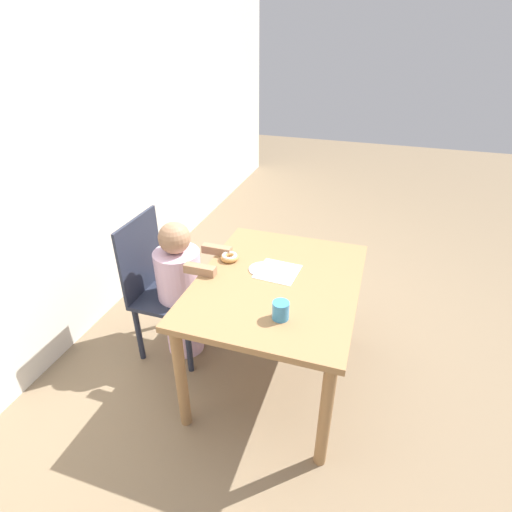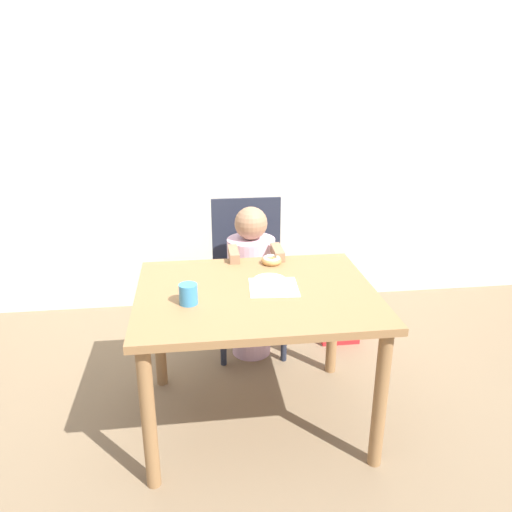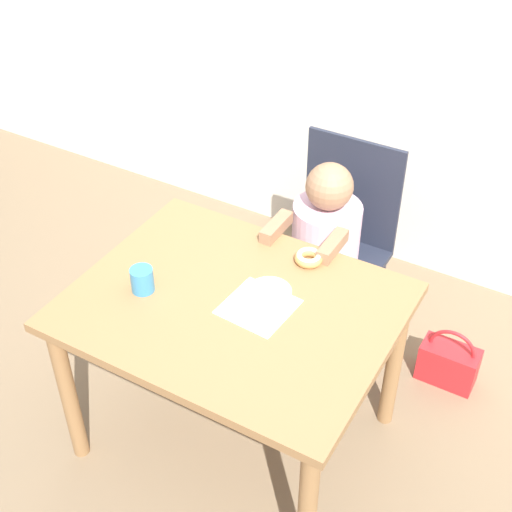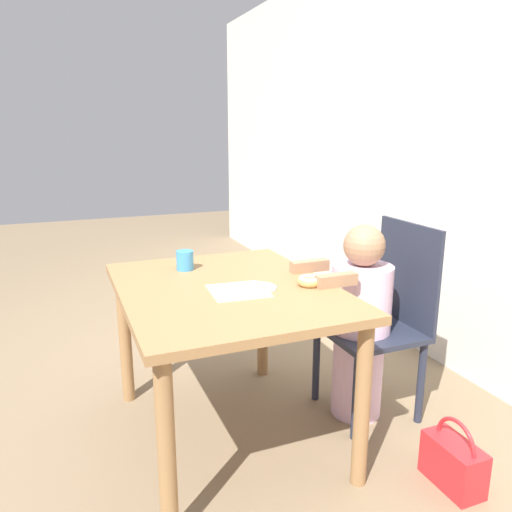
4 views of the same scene
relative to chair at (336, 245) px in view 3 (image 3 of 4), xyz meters
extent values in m
plane|color=#7A664C|center=(-0.05, -0.76, -0.47)|extent=(12.00, 12.00, 0.00)
cube|color=silver|center=(-0.05, 0.65, 0.78)|extent=(8.00, 0.05, 2.50)
cube|color=olive|center=(-0.05, -0.76, 0.22)|extent=(1.08, 0.86, 0.03)
cylinder|color=olive|center=(-0.53, -1.13, -0.13)|extent=(0.06, 0.06, 0.67)
cylinder|color=olive|center=(-0.53, -0.39, -0.13)|extent=(0.06, 0.06, 0.67)
cylinder|color=olive|center=(0.43, -0.39, -0.13)|extent=(0.06, 0.06, 0.67)
cube|color=#232838|center=(0.00, -0.07, -0.05)|extent=(0.43, 0.42, 0.03)
cube|color=#232838|center=(0.00, 0.13, 0.21)|extent=(0.43, 0.02, 0.49)
cylinder|color=#232838|center=(-0.18, -0.25, -0.26)|extent=(0.04, 0.04, 0.40)
cylinder|color=#232838|center=(0.18, -0.25, -0.26)|extent=(0.04, 0.04, 0.40)
cylinder|color=#232838|center=(-0.18, 0.10, -0.26)|extent=(0.04, 0.04, 0.40)
cylinder|color=#232838|center=(0.18, 0.10, -0.26)|extent=(0.04, 0.04, 0.40)
cylinder|color=silver|center=(0.00, -0.12, -0.25)|extent=(0.24, 0.24, 0.43)
cylinder|color=silver|center=(0.00, -0.12, 0.12)|extent=(0.28, 0.28, 0.31)
sphere|color=#997051|center=(0.00, -0.12, 0.37)|extent=(0.19, 0.19, 0.19)
cube|color=#997051|center=(-0.12, -0.33, 0.26)|extent=(0.05, 0.18, 0.05)
cube|color=#997051|center=(0.12, -0.33, 0.26)|extent=(0.05, 0.18, 0.05)
torus|color=tan|center=(0.07, -0.43, 0.25)|extent=(0.10, 0.10, 0.03)
torus|color=white|center=(0.07, -0.43, 0.27)|extent=(0.09, 0.09, 0.02)
cube|color=white|center=(0.03, -0.74, 0.24)|extent=(0.24, 0.24, 0.00)
cube|color=red|center=(0.58, -0.06, -0.38)|extent=(0.24, 0.12, 0.18)
torus|color=red|center=(0.58, -0.06, -0.28)|extent=(0.20, 0.02, 0.20)
cylinder|color=teal|center=(-0.36, -0.86, 0.28)|extent=(0.08, 0.08, 0.09)
cylinder|color=silver|center=(0.03, -0.65, 0.24)|extent=(0.15, 0.15, 0.01)
camera|label=1|loc=(-1.79, -1.20, 1.42)|focal=28.00mm
camera|label=2|loc=(-0.32, -2.81, 1.17)|focal=35.00mm
camera|label=3|loc=(0.91, -2.28, 1.85)|focal=50.00mm
camera|label=4|loc=(1.83, -1.38, 0.87)|focal=35.00mm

